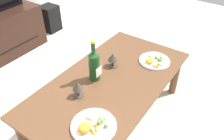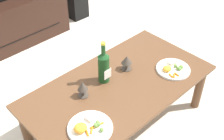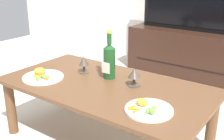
# 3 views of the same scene
# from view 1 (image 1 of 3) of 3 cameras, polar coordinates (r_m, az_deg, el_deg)

# --- Properties ---
(ground_plane) EXTENTS (6.40, 6.40, 0.00)m
(ground_plane) POSITION_cam_1_polar(r_m,az_deg,el_deg) (2.04, -0.38, -11.98)
(ground_plane) COLOR beige
(dining_table) EXTENTS (1.39, 0.74, 0.43)m
(dining_table) POSITION_cam_1_polar(r_m,az_deg,el_deg) (1.78, -0.43, -4.21)
(dining_table) COLOR brown
(dining_table) RESTS_ON ground_plane
(floor_speaker) EXTENTS (0.22, 0.22, 0.36)m
(floor_speaker) POSITION_cam_1_polar(r_m,az_deg,el_deg) (3.39, -15.16, 12.31)
(floor_speaker) COLOR black
(floor_speaker) RESTS_ON ground_plane
(wine_bottle) EXTENTS (0.08, 0.08, 0.33)m
(wine_bottle) POSITION_cam_1_polar(r_m,az_deg,el_deg) (1.68, -4.47, 1.36)
(wine_bottle) COLOR #19471E
(wine_bottle) RESTS_ON dining_table
(goblet_left) EXTENTS (0.07, 0.07, 0.12)m
(goblet_left) POSITION_cam_1_polar(r_m,az_deg,el_deg) (1.58, -8.53, -4.15)
(goblet_left) COLOR #473D33
(goblet_left) RESTS_ON dining_table
(goblet_right) EXTENTS (0.08, 0.08, 0.12)m
(goblet_right) POSITION_cam_1_polar(r_m,az_deg,el_deg) (1.83, 0.24, 3.06)
(goblet_right) COLOR #473D33
(goblet_right) RESTS_ON dining_table
(dinner_plate_left) EXTENTS (0.28, 0.28, 0.06)m
(dinner_plate_left) POSITION_cam_1_polar(r_m,az_deg,el_deg) (1.42, -4.83, -13.57)
(dinner_plate_left) COLOR white
(dinner_plate_left) RESTS_ON dining_table
(dinner_plate_right) EXTENTS (0.26, 0.26, 0.05)m
(dinner_plate_right) POSITION_cam_1_polar(r_m,az_deg,el_deg) (1.95, 10.48, 2.36)
(dinner_plate_right) COLOR white
(dinner_plate_right) RESTS_ON dining_table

